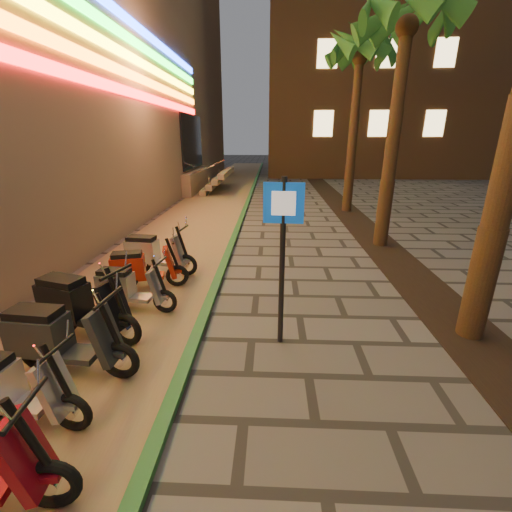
{
  "coord_description": "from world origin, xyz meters",
  "views": [
    {
      "loc": [
        0.29,
        -3.09,
        3.12
      ],
      "look_at": [
        0.04,
        2.38,
        1.2
      ],
      "focal_mm": 24.0,
      "sensor_mm": 36.0,
      "label": 1
    }
  ],
  "objects_px": {
    "scooter_4": "(7,388)",
    "scooter_6": "(79,305)",
    "scooter_9": "(153,253)",
    "scooter_5": "(58,338)",
    "scooter_8": "(140,268)",
    "scooter_7": "(128,288)",
    "pedestrian_sign": "(283,241)"
  },
  "relations": [
    {
      "from": "pedestrian_sign",
      "to": "scooter_9",
      "type": "xyz_separation_m",
      "value": [
        -2.95,
        2.75,
        -1.17
      ]
    },
    {
      "from": "pedestrian_sign",
      "to": "scooter_7",
      "type": "bearing_deg",
      "value": 165.23
    },
    {
      "from": "scooter_4",
      "to": "scooter_8",
      "type": "bearing_deg",
      "value": 93.76
    },
    {
      "from": "scooter_6",
      "to": "scooter_9",
      "type": "xyz_separation_m",
      "value": [
        0.3,
        2.72,
        -0.04
      ]
    },
    {
      "from": "scooter_8",
      "to": "scooter_4",
      "type": "bearing_deg",
      "value": -107.11
    },
    {
      "from": "scooter_4",
      "to": "scooter_7",
      "type": "height_order",
      "value": "scooter_4"
    },
    {
      "from": "scooter_8",
      "to": "pedestrian_sign",
      "type": "bearing_deg",
      "value": -47.17
    },
    {
      "from": "scooter_4",
      "to": "scooter_8",
      "type": "height_order",
      "value": "scooter_8"
    },
    {
      "from": "scooter_4",
      "to": "scooter_9",
      "type": "xyz_separation_m",
      "value": [
        0.13,
        4.54,
        0.04
      ]
    },
    {
      "from": "scooter_6",
      "to": "scooter_8",
      "type": "xyz_separation_m",
      "value": [
        0.32,
        1.83,
        -0.08
      ]
    },
    {
      "from": "scooter_5",
      "to": "scooter_7",
      "type": "bearing_deg",
      "value": 88.93
    },
    {
      "from": "scooter_4",
      "to": "scooter_8",
      "type": "distance_m",
      "value": 3.65
    },
    {
      "from": "scooter_5",
      "to": "scooter_7",
      "type": "relative_size",
      "value": 1.2
    },
    {
      "from": "pedestrian_sign",
      "to": "scooter_8",
      "type": "relative_size",
      "value": 1.66
    },
    {
      "from": "scooter_7",
      "to": "scooter_8",
      "type": "distance_m",
      "value": 0.94
    },
    {
      "from": "scooter_5",
      "to": "scooter_8",
      "type": "distance_m",
      "value": 2.77
    },
    {
      "from": "scooter_8",
      "to": "scooter_9",
      "type": "relative_size",
      "value": 0.92
    },
    {
      "from": "pedestrian_sign",
      "to": "scooter_6",
      "type": "height_order",
      "value": "pedestrian_sign"
    },
    {
      "from": "scooter_8",
      "to": "scooter_9",
      "type": "bearing_deg",
      "value": 76.77
    },
    {
      "from": "scooter_4",
      "to": "scooter_6",
      "type": "height_order",
      "value": "scooter_6"
    },
    {
      "from": "scooter_4",
      "to": "scooter_8",
      "type": "relative_size",
      "value": 1.0
    },
    {
      "from": "scooter_6",
      "to": "pedestrian_sign",
      "type": "bearing_deg",
      "value": 16.06
    },
    {
      "from": "pedestrian_sign",
      "to": "scooter_4",
      "type": "distance_m",
      "value": 3.76
    },
    {
      "from": "scooter_5",
      "to": "scooter_6",
      "type": "distance_m",
      "value": 0.96
    },
    {
      "from": "scooter_5",
      "to": "scooter_7",
      "type": "distance_m",
      "value": 1.85
    },
    {
      "from": "scooter_4",
      "to": "scooter_5",
      "type": "bearing_deg",
      "value": 92.47
    },
    {
      "from": "scooter_7",
      "to": "scooter_9",
      "type": "distance_m",
      "value": 1.83
    },
    {
      "from": "scooter_4",
      "to": "scooter_9",
      "type": "height_order",
      "value": "scooter_9"
    },
    {
      "from": "scooter_5",
      "to": "pedestrian_sign",
      "type": "bearing_deg",
      "value": 21.8
    },
    {
      "from": "scooter_5",
      "to": "scooter_9",
      "type": "distance_m",
      "value": 3.66
    },
    {
      "from": "pedestrian_sign",
      "to": "scooter_9",
      "type": "distance_m",
      "value": 4.2
    },
    {
      "from": "scooter_6",
      "to": "scooter_9",
      "type": "bearing_deg",
      "value": 100.3
    }
  ]
}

